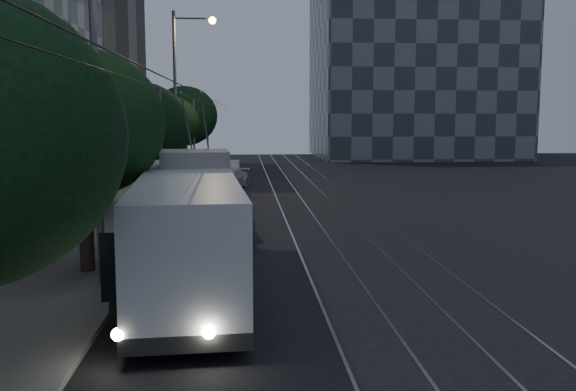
% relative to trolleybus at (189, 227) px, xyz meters
% --- Properties ---
extents(ground, '(120.00, 120.00, 0.00)m').
position_rel_trolleybus_xyz_m(ground, '(3.27, 0.44, -1.73)').
color(ground, black).
rests_on(ground, ground).
extents(sidewalk, '(5.00, 90.00, 0.15)m').
position_rel_trolleybus_xyz_m(sidewalk, '(-4.23, 20.44, -1.65)').
color(sidewalk, slate).
rests_on(sidewalk, ground).
extents(tram_rails, '(4.52, 90.00, 0.02)m').
position_rel_trolleybus_xyz_m(tram_rails, '(5.77, 20.44, -1.72)').
color(tram_rails, gray).
rests_on(tram_rails, ground).
extents(overhead_wires, '(2.23, 90.00, 6.00)m').
position_rel_trolleybus_xyz_m(overhead_wires, '(-1.70, 20.44, 1.74)').
color(overhead_wires, black).
rests_on(overhead_wires, ground).
extents(building_distant_right, '(22.00, 18.00, 24.00)m').
position_rel_trolleybus_xyz_m(building_distant_right, '(21.27, 55.44, 10.27)').
color(building_distant_right, '#353A43').
rests_on(building_distant_right, ground).
extents(trolleybus, '(3.48, 12.60, 5.63)m').
position_rel_trolleybus_xyz_m(trolleybus, '(0.00, 0.00, 0.00)').
color(trolleybus, '#B9B9BC').
rests_on(trolleybus, ground).
extents(pickup_silver, '(3.36, 6.68, 1.81)m').
position_rel_trolleybus_xyz_m(pickup_silver, '(0.34, 8.44, -0.82)').
color(pickup_silver, '#AEB0B6').
rests_on(pickup_silver, ground).
extents(car_white_a, '(2.32, 3.95, 1.26)m').
position_rel_trolleybus_xyz_m(car_white_a, '(0.53, 15.11, -1.10)').
color(car_white_a, silver).
rests_on(car_white_a, ground).
extents(car_white_b, '(3.29, 4.84, 1.30)m').
position_rel_trolleybus_xyz_m(car_white_b, '(0.57, 23.90, -1.08)').
color(car_white_b, silver).
rests_on(car_white_b, ground).
extents(car_white_c, '(1.65, 4.55, 1.49)m').
position_rel_trolleybus_xyz_m(car_white_c, '(0.57, 29.44, -0.98)').
color(car_white_c, '#B8B9BD').
rests_on(car_white_c, ground).
extents(car_white_d, '(2.92, 4.86, 1.55)m').
position_rel_trolleybus_xyz_m(car_white_d, '(-1.03, 29.94, -0.95)').
color(car_white_d, silver).
rests_on(car_white_d, ground).
extents(tree_1, '(4.96, 4.96, 6.89)m').
position_rel_trolleybus_xyz_m(tree_1, '(-3.23, 1.43, 2.91)').
color(tree_1, black).
rests_on(tree_1, ground).
extents(tree_2, '(4.39, 4.39, 6.44)m').
position_rel_trolleybus_xyz_m(tree_2, '(-3.23, 12.55, 2.72)').
color(tree_2, black).
rests_on(tree_2, ground).
extents(tree_3, '(5.13, 5.13, 6.46)m').
position_rel_trolleybus_xyz_m(tree_3, '(-3.73, 16.44, 2.41)').
color(tree_3, black).
rests_on(tree_3, ground).
extents(tree_4, '(3.94, 3.94, 6.11)m').
position_rel_trolleybus_xyz_m(tree_4, '(-3.23, 25.13, 2.58)').
color(tree_4, black).
rests_on(tree_4, ground).
extents(tree_5, '(5.52, 5.52, 7.25)m').
position_rel_trolleybus_xyz_m(tree_5, '(-3.23, 36.22, 3.03)').
color(tree_5, black).
rests_on(tree_5, ground).
extents(streetlamp_near, '(2.30, 0.44, 9.44)m').
position_rel_trolleybus_xyz_m(streetlamp_near, '(-2.04, -0.18, 3.99)').
color(streetlamp_near, slate).
rests_on(streetlamp_near, ground).
extents(streetlamp_far, '(2.66, 0.44, 11.16)m').
position_rel_trolleybus_xyz_m(streetlamp_far, '(-2.10, 22.16, 4.93)').
color(streetlamp_far, slate).
rests_on(streetlamp_far, ground).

